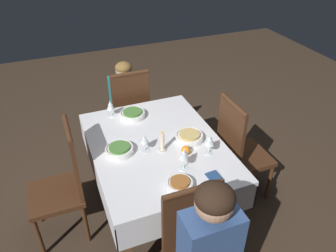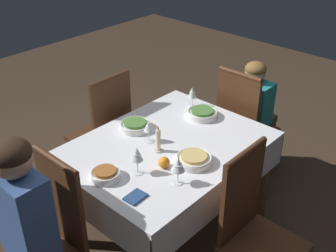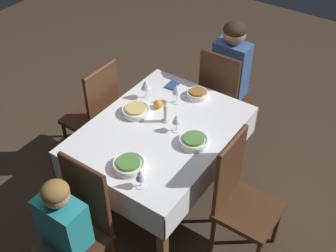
{
  "view_description": "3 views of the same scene",
  "coord_description": "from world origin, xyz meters",
  "px_view_note": "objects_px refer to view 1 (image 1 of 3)",
  "views": [
    {
      "loc": [
        1.88,
        -0.65,
        2.23
      ],
      "look_at": [
        0.01,
        0.09,
        0.87
      ],
      "focal_mm": 35.0,
      "sensor_mm": 36.0,
      "label": 1
    },
    {
      "loc": [
        1.66,
        1.52,
        2.18
      ],
      "look_at": [
        0.05,
        0.05,
        0.9
      ],
      "focal_mm": 45.0,
      "sensor_mm": 36.0,
      "label": 2
    },
    {
      "loc": [
        -1.89,
        -1.37,
        2.73
      ],
      "look_at": [
        -0.01,
        -0.08,
        0.79
      ],
      "focal_mm": 45.0,
      "sensor_mm": 36.0,
      "label": 3
    }
  ],
  "objects_px": {
    "orange_fruit": "(186,150)",
    "napkin_red_folded": "(215,177)",
    "wine_glass_north": "(210,140)",
    "wine_glass_west": "(110,105)",
    "bowl_west": "(133,114)",
    "bowl_north": "(189,137)",
    "candle_centerpiece": "(162,143)",
    "bowl_south": "(119,149)",
    "chair_north": "(239,149)",
    "chair_south": "(64,182)",
    "dining_table": "(157,153)",
    "wine_glass_east": "(184,155)",
    "bowl_east": "(180,184)",
    "chair_west": "(129,111)",
    "wine_glass_south": "(144,140)",
    "person_child_teal": "(125,101)"
  },
  "relations": [
    {
      "from": "bowl_north",
      "to": "chair_west",
      "type": "bearing_deg",
      "value": -165.43
    },
    {
      "from": "person_child_teal",
      "to": "napkin_red_folded",
      "type": "xyz_separation_m",
      "value": [
        1.53,
        0.21,
        0.18
      ]
    },
    {
      "from": "chair_north",
      "to": "wine_glass_south",
      "type": "distance_m",
      "value": 0.88
    },
    {
      "from": "orange_fruit",
      "to": "bowl_north",
      "type": "bearing_deg",
      "value": 146.78
    },
    {
      "from": "bowl_east",
      "to": "chair_west",
      "type": "bearing_deg",
      "value": 178.46
    },
    {
      "from": "chair_west",
      "to": "bowl_north",
      "type": "height_order",
      "value": "chair_west"
    },
    {
      "from": "bowl_north",
      "to": "wine_glass_north",
      "type": "height_order",
      "value": "wine_glass_north"
    },
    {
      "from": "wine_glass_south",
      "to": "wine_glass_east",
      "type": "bearing_deg",
      "value": 33.6
    },
    {
      "from": "bowl_south",
      "to": "bowl_north",
      "type": "bearing_deg",
      "value": 85.46
    },
    {
      "from": "chair_west",
      "to": "chair_north",
      "type": "xyz_separation_m",
      "value": [
        0.93,
        0.69,
        0.0
      ]
    },
    {
      "from": "person_child_teal",
      "to": "bowl_south",
      "type": "bearing_deg",
      "value": 73.52
    },
    {
      "from": "person_child_teal",
      "to": "bowl_south",
      "type": "xyz_separation_m",
      "value": [
        1.03,
        -0.31,
        0.21
      ]
    },
    {
      "from": "wine_glass_south",
      "to": "dining_table",
      "type": "bearing_deg",
      "value": 114.01
    },
    {
      "from": "napkin_red_folded",
      "to": "dining_table",
      "type": "bearing_deg",
      "value": -155.04
    },
    {
      "from": "dining_table",
      "to": "wine_glass_east",
      "type": "xyz_separation_m",
      "value": [
        0.33,
        0.08,
        0.21
      ]
    },
    {
      "from": "dining_table",
      "to": "bowl_north",
      "type": "bearing_deg",
      "value": 81.04
    },
    {
      "from": "bowl_west",
      "to": "bowl_south",
      "type": "relative_size",
      "value": 1.04
    },
    {
      "from": "orange_fruit",
      "to": "wine_glass_west",
      "type": "bearing_deg",
      "value": -152.04
    },
    {
      "from": "wine_glass_south",
      "to": "candle_centerpiece",
      "type": "xyz_separation_m",
      "value": [
        0.04,
        0.12,
        -0.03
      ]
    },
    {
      "from": "wine_glass_west",
      "to": "candle_centerpiece",
      "type": "xyz_separation_m",
      "value": [
        0.61,
        0.24,
        -0.03
      ]
    },
    {
      "from": "wine_glass_west",
      "to": "chair_west",
      "type": "bearing_deg",
      "value": 144.71
    },
    {
      "from": "wine_glass_north",
      "to": "wine_glass_west",
      "type": "bearing_deg",
      "value": -145.26
    },
    {
      "from": "wine_glass_west",
      "to": "bowl_north",
      "type": "relative_size",
      "value": 0.68
    },
    {
      "from": "wine_glass_west",
      "to": "orange_fruit",
      "type": "distance_m",
      "value": 0.81
    },
    {
      "from": "chair_west",
      "to": "orange_fruit",
      "type": "height_order",
      "value": "chair_west"
    },
    {
      "from": "wine_glass_east",
      "to": "wine_glass_west",
      "type": "relative_size",
      "value": 1.15
    },
    {
      "from": "bowl_east",
      "to": "bowl_north",
      "type": "relative_size",
      "value": 0.79
    },
    {
      "from": "chair_west",
      "to": "wine_glass_south",
      "type": "bearing_deg",
      "value": 81.92
    },
    {
      "from": "wine_glass_south",
      "to": "chair_north",
      "type": "bearing_deg",
      "value": 88.98
    },
    {
      "from": "bowl_south",
      "to": "candle_centerpiece",
      "type": "xyz_separation_m",
      "value": [
        0.09,
        0.3,
        0.04
      ]
    },
    {
      "from": "bowl_north",
      "to": "orange_fruit",
      "type": "xyz_separation_m",
      "value": [
        0.15,
        -0.1,
        0.01
      ]
    },
    {
      "from": "person_child_teal",
      "to": "bowl_east",
      "type": "xyz_separation_m",
      "value": [
        1.53,
        -0.04,
        0.21
      ]
    },
    {
      "from": "wine_glass_north",
      "to": "wine_glass_south",
      "type": "distance_m",
      "value": 0.47
    },
    {
      "from": "dining_table",
      "to": "candle_centerpiece",
      "type": "distance_m",
      "value": 0.18
    },
    {
      "from": "wine_glass_east",
      "to": "wine_glass_south",
      "type": "height_order",
      "value": "wine_glass_east"
    },
    {
      "from": "wine_glass_north",
      "to": "wine_glass_south",
      "type": "relative_size",
      "value": 1.13
    },
    {
      "from": "bowl_east",
      "to": "napkin_red_folded",
      "type": "height_order",
      "value": "bowl_east"
    },
    {
      "from": "bowl_north",
      "to": "wine_glass_north",
      "type": "distance_m",
      "value": 0.24
    },
    {
      "from": "chair_north",
      "to": "chair_south",
      "type": "xyz_separation_m",
      "value": [
        -0.14,
        -1.43,
        0.0
      ]
    },
    {
      "from": "chair_west",
      "to": "bowl_east",
      "type": "distance_m",
      "value": 1.38
    },
    {
      "from": "wine_glass_west",
      "to": "napkin_red_folded",
      "type": "distance_m",
      "value": 1.12
    },
    {
      "from": "orange_fruit",
      "to": "wine_glass_south",
      "type": "bearing_deg",
      "value": -118.48
    },
    {
      "from": "bowl_west",
      "to": "wine_glass_east",
      "type": "bearing_deg",
      "value": 10.06
    },
    {
      "from": "bowl_west",
      "to": "napkin_red_folded",
      "type": "xyz_separation_m",
      "value": [
        0.93,
        0.29,
        -0.02
      ]
    },
    {
      "from": "wine_glass_west",
      "to": "napkin_red_folded",
      "type": "height_order",
      "value": "wine_glass_west"
    },
    {
      "from": "chair_north",
      "to": "candle_centerpiece",
      "type": "distance_m",
      "value": 0.75
    },
    {
      "from": "bowl_north",
      "to": "napkin_red_folded",
      "type": "bearing_deg",
      "value": -3.19
    },
    {
      "from": "orange_fruit",
      "to": "napkin_red_folded",
      "type": "relative_size",
      "value": 0.58
    },
    {
      "from": "chair_south",
      "to": "wine_glass_east",
      "type": "distance_m",
      "value": 0.95
    },
    {
      "from": "bowl_south",
      "to": "chair_north",
      "type": "bearing_deg",
      "value": 86.23
    }
  ]
}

